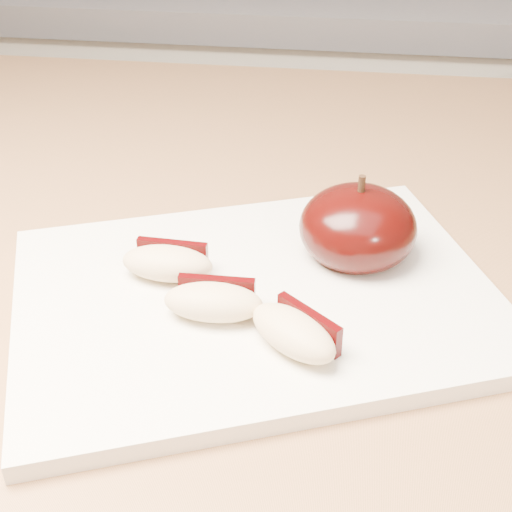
# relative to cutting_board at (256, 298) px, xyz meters

# --- Properties ---
(back_cabinet) EXTENTS (2.40, 0.62, 0.94)m
(back_cabinet) POSITION_rel_cutting_board_xyz_m (0.07, 0.83, -0.44)
(back_cabinet) COLOR silver
(back_cabinet) RESTS_ON ground
(cutting_board) EXTENTS (0.35, 0.30, 0.01)m
(cutting_board) POSITION_rel_cutting_board_xyz_m (0.00, 0.00, 0.00)
(cutting_board) COLOR white
(cutting_board) RESTS_ON island_counter
(apple_half) EXTENTS (0.09, 0.09, 0.06)m
(apple_half) POSITION_rel_cutting_board_xyz_m (0.06, 0.05, 0.02)
(apple_half) COLOR black
(apple_half) RESTS_ON cutting_board
(apple_wedge_a) EXTENTS (0.06, 0.03, 0.02)m
(apple_wedge_a) POSITION_rel_cutting_board_xyz_m (-0.06, 0.01, 0.02)
(apple_wedge_a) COLOR beige
(apple_wedge_a) RESTS_ON cutting_board
(apple_wedge_b) EXTENTS (0.06, 0.03, 0.02)m
(apple_wedge_b) POSITION_rel_cutting_board_xyz_m (-0.02, -0.03, 0.02)
(apple_wedge_b) COLOR beige
(apple_wedge_b) RESTS_ON cutting_board
(apple_wedge_c) EXTENTS (0.06, 0.06, 0.02)m
(apple_wedge_c) POSITION_rel_cutting_board_xyz_m (0.03, -0.05, 0.02)
(apple_wedge_c) COLOR beige
(apple_wedge_c) RESTS_ON cutting_board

